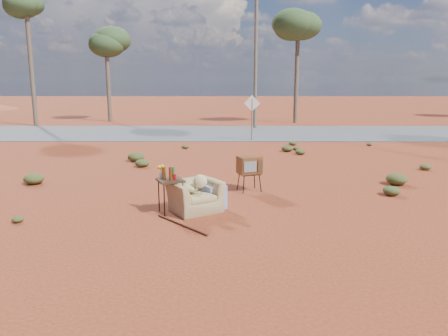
{
  "coord_description": "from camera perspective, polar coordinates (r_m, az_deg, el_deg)",
  "views": [
    {
      "loc": [
        0.27,
        -9.04,
        2.91
      ],
      "look_at": [
        0.21,
        1.36,
        0.8
      ],
      "focal_mm": 35.0,
      "sensor_mm": 36.0,
      "label": 1
    }
  ],
  "objects": [
    {
      "name": "eucalyptus_near_left",
      "position": [
        32.22,
        -15.14,
        15.61
      ],
      "size": [
        3.2,
        3.2,
        6.6
      ],
      "color": "brown",
      "rests_on": "ground"
    },
    {
      "name": "tv_unit",
      "position": [
        11.51,
        3.34,
        0.33
      ],
      "size": [
        0.7,
        0.63,
        0.93
      ],
      "rotation": [
        0.0,
        0.0,
        0.36
      ],
      "color": "black",
      "rests_on": "ground"
    },
    {
      "name": "eucalyptus_left",
      "position": [
        30.87,
        -24.38,
        17.96
      ],
      "size": [
        3.2,
        3.2,
        8.1
      ],
      "color": "brown",
      "rests_on": "ground"
    },
    {
      "name": "utility_pole_center",
      "position": [
        26.63,
        4.16,
        14.1
      ],
      "size": [
        1.4,
        0.2,
        8.0
      ],
      "color": "brown",
      "rests_on": "ground"
    },
    {
      "name": "scrub_patch",
      "position": [
        13.78,
        -4.26,
        -0.17
      ],
      "size": [
        17.49,
        8.07,
        0.33
      ],
      "color": "#424F22",
      "rests_on": "ground"
    },
    {
      "name": "ground",
      "position": [
        9.5,
        -1.34,
        -6.37
      ],
      "size": [
        140.0,
        140.0,
        0.0
      ],
      "primitive_type": "plane",
      "color": "#973A1E",
      "rests_on": "ground"
    },
    {
      "name": "highway",
      "position": [
        24.22,
        -0.34,
        4.62
      ],
      "size": [
        140.0,
        7.0,
        0.04
      ],
      "primitive_type": "cube",
      "color": "#565659",
      "rests_on": "ground"
    },
    {
      "name": "side_table",
      "position": [
        9.65,
        -7.28,
        -1.33
      ],
      "size": [
        0.7,
        0.7,
        1.07
      ],
      "rotation": [
        0.0,
        0.0,
        0.43
      ],
      "color": "#361E13",
      "rests_on": "ground"
    },
    {
      "name": "road_sign",
      "position": [
        21.12,
        3.68,
        7.62
      ],
      "size": [
        0.78,
        0.06,
        2.19
      ],
      "color": "brown",
      "rests_on": "ground"
    },
    {
      "name": "rusty_bar",
      "position": [
        8.97,
        -5.59,
        -7.37
      ],
      "size": [
        1.14,
        1.27,
        0.04
      ],
      "primitive_type": "cylinder",
      "rotation": [
        0.0,
        1.57,
        -0.84
      ],
      "color": "#4F1F15",
      "rests_on": "ground"
    },
    {
      "name": "armchair",
      "position": [
        9.85,
        -3.45,
        -3.1
      ],
      "size": [
        1.38,
        1.35,
        0.93
      ],
      "rotation": [
        0.0,
        0.0,
        0.57
      ],
      "color": "#9C8455",
      "rests_on": "ground"
    },
    {
      "name": "eucalyptus_center",
      "position": [
        30.61,
        9.66,
        17.92
      ],
      "size": [
        3.2,
        3.2,
        7.6
      ],
      "color": "brown",
      "rests_on": "ground"
    }
  ]
}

